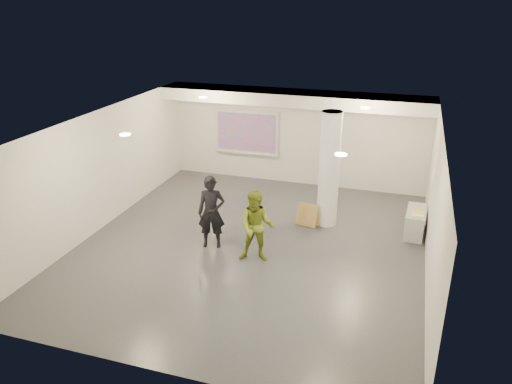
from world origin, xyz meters
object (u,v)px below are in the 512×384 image
(projection_screen, at_px, (247,132))
(credenza, at_px, (415,222))
(woman, at_px, (211,212))
(column, at_px, (329,170))
(man, at_px, (257,226))

(projection_screen, bearing_deg, credenza, -25.86)
(projection_screen, bearing_deg, woman, -81.42)
(column, xyz_separation_m, man, (-1.18, -2.37, -0.66))
(woman, xyz_separation_m, man, (1.21, -0.32, -0.04))
(woman, bearing_deg, column, 24.51)
(column, relative_size, man, 1.79)
(credenza, distance_m, woman, 5.11)
(projection_screen, relative_size, woman, 1.19)
(credenza, xyz_separation_m, woman, (-4.61, -2.13, 0.56))
(projection_screen, bearing_deg, man, -69.05)
(column, distance_m, credenza, 2.52)
(column, relative_size, projection_screen, 1.43)
(credenza, distance_m, man, 4.22)
(column, distance_m, woman, 3.21)
(projection_screen, distance_m, man, 5.42)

